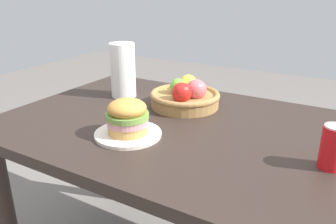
{
  "coord_description": "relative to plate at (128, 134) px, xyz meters",
  "views": [
    {
      "loc": [
        0.51,
        -1.01,
        1.23
      ],
      "look_at": [
        -0.05,
        -0.05,
        0.81
      ],
      "focal_mm": 36.38,
      "sensor_mm": 36.0,
      "label": 1
    }
  ],
  "objects": [
    {
      "name": "paper_towel_roll",
      "position": [
        -0.28,
        0.34,
        0.11
      ],
      "size": [
        0.11,
        0.11,
        0.24
      ],
      "primitive_type": "cylinder",
      "color": "white",
      "rests_on": "dining_table"
    },
    {
      "name": "plate",
      "position": [
        0.0,
        0.0,
        0.0
      ],
      "size": [
        0.23,
        0.23,
        0.01
      ],
      "primitive_type": "cylinder",
      "color": "silver",
      "rests_on": "dining_table"
    },
    {
      "name": "soda_can",
      "position": [
        0.61,
        0.11,
        0.06
      ],
      "size": [
        0.07,
        0.07,
        0.13
      ],
      "color": "red",
      "rests_on": "dining_table"
    },
    {
      "name": "dining_table",
      "position": [
        0.14,
        0.18,
        -0.11
      ],
      "size": [
        1.4,
        0.9,
        0.75
      ],
      "color": "#2D231E",
      "rests_on": "ground_plane"
    },
    {
      "name": "sandwich",
      "position": [
        0.0,
        0.0,
        0.06
      ],
      "size": [
        0.14,
        0.14,
        0.12
      ],
      "color": "tan",
      "rests_on": "plate"
    },
    {
      "name": "fruit_basket",
      "position": [
        0.03,
        0.36,
        0.04
      ],
      "size": [
        0.29,
        0.29,
        0.12
      ],
      "color": "#9E7542",
      "rests_on": "dining_table"
    }
  ]
}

